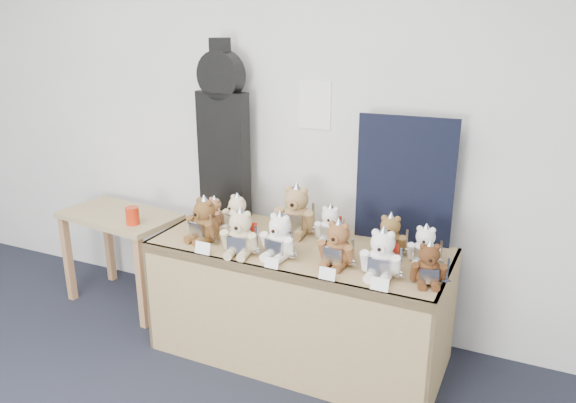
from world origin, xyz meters
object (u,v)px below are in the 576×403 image
at_px(teddy_front_end, 429,266).
at_px(teddy_back_left, 237,215).
at_px(side_table, 121,230).
at_px(teddy_back_far_left, 214,212).
at_px(teddy_front_centre, 279,238).
at_px(teddy_front_right, 338,246).
at_px(teddy_front_far_right, 382,256).
at_px(teddy_back_centre_left, 296,212).
at_px(teddy_back_right, 390,237).
at_px(teddy_front_left, 241,234).
at_px(teddy_back_centre_right, 330,225).
at_px(guitar_case, 223,132).
at_px(red_cup, 133,216).
at_px(teddy_front_far_left, 204,222).
at_px(teddy_back_end, 425,247).
at_px(display_table, 294,275).

height_order(teddy_front_end, teddy_back_left, teddy_back_left).
bearing_deg(side_table, teddy_front_end, 0.45).
bearing_deg(teddy_back_far_left, teddy_front_centre, -10.87).
bearing_deg(teddy_front_right, teddy_front_far_right, -4.42).
bearing_deg(teddy_back_centre_left, teddy_back_left, -168.50).
bearing_deg(teddy_back_right, teddy_front_left, -164.23).
distance_m(teddy_front_right, teddy_back_right, 0.34).
relative_size(teddy_front_centre, teddy_back_centre_right, 1.18).
bearing_deg(teddy_back_centre_right, teddy_front_far_right, -48.65).
bearing_deg(teddy_front_right, teddy_front_end, 2.05).
distance_m(guitar_case, teddy_front_far_right, 1.38).
bearing_deg(red_cup, teddy_back_right, 4.99).
height_order(red_cup, teddy_front_right, teddy_front_right).
bearing_deg(teddy_back_centre_right, teddy_front_right, -71.48).
height_order(teddy_front_centre, teddy_front_end, teddy_front_centre).
distance_m(guitar_case, teddy_back_centre_right, 0.94).
xyz_separation_m(side_table, teddy_back_right, (1.91, 0.02, 0.26)).
relative_size(teddy_front_end, teddy_back_right, 0.94).
distance_m(red_cup, teddy_back_centre_left, 1.11).
relative_size(teddy_front_right, teddy_front_end, 1.14).
height_order(teddy_front_far_left, teddy_back_end, teddy_front_far_left).
bearing_deg(guitar_case, teddy_front_right, -21.03).
bearing_deg(red_cup, teddy_front_far_right, -4.96).
height_order(teddy_front_left, teddy_back_centre_left, teddy_back_centre_left).
xyz_separation_m(teddy_front_end, teddy_back_left, (-1.23, 0.24, 0.00)).
relative_size(display_table, teddy_front_far_left, 5.79).
bearing_deg(teddy_back_end, teddy_front_end, -76.05).
bearing_deg(teddy_back_centre_left, guitar_case, 162.82).
distance_m(side_table, teddy_front_centre, 1.43).
bearing_deg(teddy_front_far_left, teddy_back_centre_right, 40.90).
xyz_separation_m(teddy_front_left, teddy_back_centre_left, (0.16, 0.41, 0.02)).
bearing_deg(red_cup, teddy_front_far_left, -10.37).
distance_m(guitar_case, red_cup, 0.82).
bearing_deg(teddy_front_left, teddy_back_far_left, 130.44).
bearing_deg(display_table, guitar_case, 151.87).
xyz_separation_m(guitar_case, teddy_front_right, (0.96, -0.46, -0.45)).
xyz_separation_m(display_table, teddy_front_far_right, (0.54, -0.12, 0.27)).
distance_m(teddy_front_left, teddy_front_end, 1.03).
height_order(teddy_front_far_left, teddy_back_right, teddy_front_far_left).
distance_m(guitar_case, teddy_front_right, 1.15).
height_order(side_table, teddy_back_far_left, teddy_back_far_left).
bearing_deg(teddy_back_left, teddy_front_end, 9.35).
bearing_deg(teddy_back_centre_right, side_table, 173.89).
bearing_deg(teddy_back_end, teddy_front_far_right, -126.04).
bearing_deg(teddy_front_right, guitar_case, 159.09).
bearing_deg(display_table, teddy_front_far_right, -12.18).
relative_size(teddy_front_left, teddy_back_right, 1.13).
relative_size(side_table, teddy_front_end, 3.53).
bearing_deg(display_table, teddy_back_right, 19.53).
xyz_separation_m(display_table, teddy_back_centre_left, (-0.10, 0.24, 0.29)).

